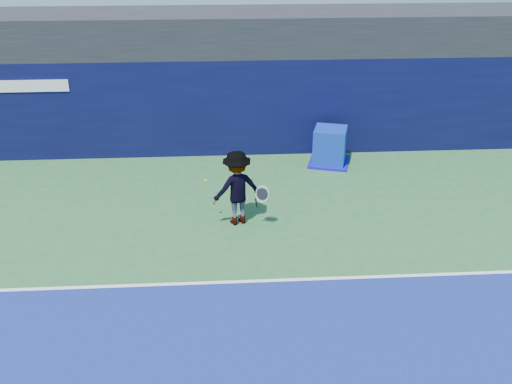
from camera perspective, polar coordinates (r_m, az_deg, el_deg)
baseline at (r=11.95m, az=-1.72°, el=-8.95°), size 24.00×0.10×0.01m
stadium_band at (r=18.60m, az=-2.84°, el=15.78°), size 36.00×3.00×1.20m
back_wall_assembly at (r=18.12m, az=-2.65°, el=8.67°), size 36.00×1.03×3.00m
equipment_cart at (r=17.49m, az=7.38°, el=4.42°), size 1.46×1.46×1.13m
tennis_player at (r=13.72m, az=-1.91°, el=0.40°), size 1.45×1.05×1.88m
tennis_ball at (r=13.68m, az=-5.04°, el=1.18°), size 0.07×0.07×0.07m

